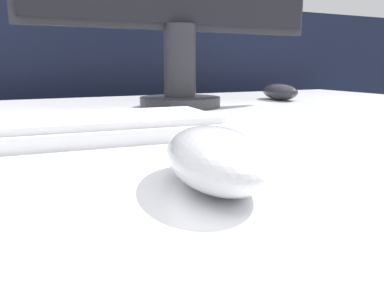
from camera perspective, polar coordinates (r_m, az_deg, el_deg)
partition_panel at (r=1.19m, az=-22.11°, el=-4.09°), size 5.00×0.03×1.00m
computer_mouse_near at (r=0.26m, az=3.55°, el=-2.00°), size 0.09×0.14×0.04m
keyboard at (r=0.45m, az=-23.28°, el=1.95°), size 0.45×0.17×0.02m
computer_mouse_far at (r=0.94m, az=13.21°, el=7.77°), size 0.08×0.13×0.04m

